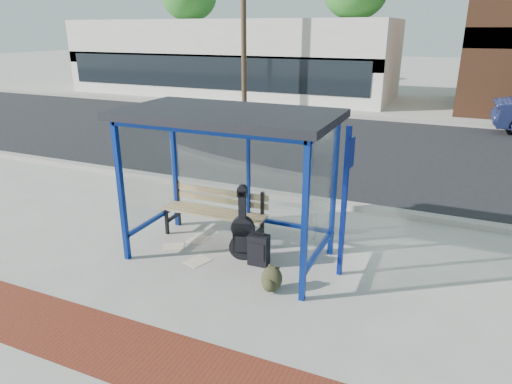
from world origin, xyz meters
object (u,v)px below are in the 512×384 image
at_px(suitcase, 259,250).
at_px(bench, 215,209).
at_px(guitar_bag, 243,234).
at_px(backpack, 271,280).

bearing_deg(suitcase, bench, 147.20).
bearing_deg(suitcase, guitar_bag, 164.46).
relative_size(bench, suitcase, 3.47).
xyz_separation_m(bench, guitar_bag, (0.84, -0.61, -0.08)).
xyz_separation_m(guitar_bag, suitcase, (0.32, -0.08, -0.18)).
height_order(bench, suitcase, bench).
bearing_deg(suitcase, backpack, -55.43).
height_order(bench, backpack, bench).
relative_size(guitar_bag, suitcase, 2.15).
relative_size(guitar_bag, backpack, 3.19).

